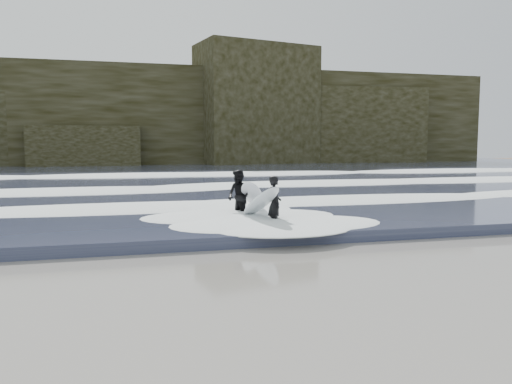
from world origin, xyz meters
TOP-DOWN VIEW (x-y plane):
  - ground at (0.00, 0.00)m, footprint 120.00×120.00m
  - sea at (0.00, 29.00)m, footprint 90.00×52.00m
  - headland at (0.00, 46.00)m, footprint 70.00×9.00m
  - foam_near at (0.00, 9.00)m, footprint 60.00×3.20m
  - foam_mid at (0.00, 16.00)m, footprint 60.00×4.00m
  - foam_far at (0.00, 25.00)m, footprint 60.00×4.80m
  - surfer_left at (-0.56, 5.26)m, footprint 1.04×2.21m
  - surfer_right at (-1.00, 6.81)m, footprint 1.54×2.26m

SIDE VIEW (x-z plane):
  - ground at x=0.00m, z-range 0.00..0.00m
  - sea at x=0.00m, z-range 0.00..0.30m
  - foam_near at x=0.00m, z-range 0.30..0.50m
  - foam_mid at x=0.00m, z-range 0.30..0.54m
  - foam_far at x=0.00m, z-range 0.30..0.60m
  - surfer_left at x=-0.56m, z-range 0.01..1.53m
  - surfer_right at x=-1.00m, z-range 0.01..1.62m
  - headland at x=0.00m, z-range 0.00..10.00m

